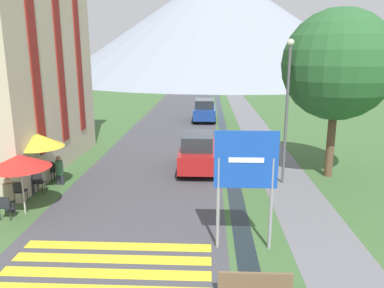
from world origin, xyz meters
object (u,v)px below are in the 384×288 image
Objects in this scene: cafe_umbrella_middle_yellow at (38,140)px; cafe_chair_middle at (39,181)px; road_sign at (246,172)px; tree_by_path at (338,65)px; cafe_chair_far_left at (51,168)px; cafe_umbrella_front_red at (20,161)px; parked_car_far at (204,110)px; cafe_chair_near_right at (19,190)px; cafe_chair_nearest at (5,205)px; parked_car_near at (198,152)px; person_standing_terrace at (27,170)px; person_seated_far at (59,169)px; hotel_building at (4,44)px; streetlamp at (287,102)px; cafe_chair_far_right at (56,170)px; person_seated_near at (8,193)px.

cafe_chair_middle is at bearing -80.12° from cafe_umbrella_middle_yellow.
tree_by_path is (4.48, 6.78, 2.69)m from road_sign.
cafe_umbrella_middle_yellow is 0.32× the size of tree_by_path.
tree_by_path reaches higher than cafe_chair_far_left.
cafe_umbrella_middle_yellow reaches higher than cafe_umbrella_front_red.
parked_car_far is 4.83× the size of cafe_chair_near_right.
tree_by_path is (12.36, 2.32, 2.91)m from cafe_umbrella_middle_yellow.
parked_car_far is at bearing 83.89° from cafe_chair_nearest.
cafe_chair_middle is at bearing -151.62° from parked_car_near.
person_standing_terrace reaches higher than cafe_chair_nearest.
cafe_umbrella_middle_yellow reaches higher than cafe_chair_nearest.
cafe_chair_far_left is at bearing 135.62° from person_seated_far.
cafe_umbrella_middle_yellow is at bearing 100.26° from cafe_umbrella_front_red.
streetlamp is at bearing -8.65° from hotel_building.
person_seated_far reaches higher than cafe_chair_far_left.
cafe_umbrella_middle_yellow is at bearing 67.70° from person_standing_terrace.
hotel_building is 13.11m from streetlamp.
streetlamp reaches higher than cafe_umbrella_middle_yellow.
person_standing_terrace is at bearing -57.80° from hotel_building.
cafe_chair_near_right is at bearing -165.30° from streetlamp.
cafe_chair_middle is at bearing 100.34° from cafe_umbrella_front_red.
cafe_umbrella_middle_yellow reaches higher than cafe_chair_far_left.
parked_car_near is 2.22× the size of person_standing_terrace.
cafe_chair_middle is 0.65m from person_standing_terrace.
cafe_chair_near_right is 0.11× the size of tree_by_path.
cafe_chair_far_left is at bearing 132.09° from cafe_chair_far_right.
cafe_chair_middle is 0.36× the size of cafe_umbrella_middle_yellow.
cafe_chair_near_right is at bearing -163.32° from tree_by_path.
cafe_chair_nearest is 3.93m from cafe_chair_far_right.
parked_car_far is at bearing 55.76° from cafe_chair_far_right.
cafe_chair_nearest is at bearing -72.20° from person_seated_near.
cafe_chair_middle is at bearing -110.88° from parked_car_far.
cafe_chair_middle is (0.04, 2.46, 0.00)m from cafe_chair_nearest.
road_sign is 9.09m from person_seated_far.
cafe_chair_far_left is at bearing 179.93° from streetlamp.
hotel_building is 7.05m from cafe_chair_middle.
tree_by_path is at bearing -4.25° from cafe_chair_far_left.
cafe_chair_middle is 0.40× the size of cafe_umbrella_front_red.
streetlamp reaches higher than parked_car_far.
cafe_umbrella_middle_yellow is at bearing -169.36° from tree_by_path.
person_seated_far is at bearing -39.20° from hotel_building.
streetlamp reaches higher than cafe_chair_middle.
cafe_umbrella_middle_yellow is at bearing 103.19° from cafe_chair_nearest.
cafe_chair_far_right is at bearing -162.78° from parked_car_near.
road_sign is at bearing -25.26° from person_standing_terrace.
streetlamp reaches higher than cafe_umbrella_front_red.
cafe_chair_nearest is 0.14× the size of streetlamp.
cafe_chair_near_right is at bearing -110.69° from cafe_chair_far_right.
person_standing_terrace is at bearing -166.88° from tree_by_path.
cafe_chair_near_right is 11.08m from streetlamp.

